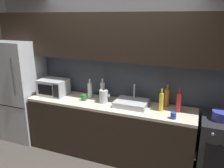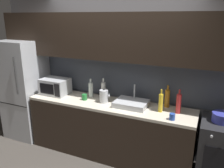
{
  "view_description": "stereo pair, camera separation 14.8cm",
  "coord_description": "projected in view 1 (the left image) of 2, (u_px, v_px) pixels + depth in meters",
  "views": [
    {
      "loc": [
        1.26,
        -2.12,
        2.19
      ],
      "look_at": [
        0.06,
        0.9,
        1.22
      ],
      "focal_mm": 36.3,
      "sensor_mm": 36.0,
      "label": 1
    },
    {
      "loc": [
        1.4,
        -2.06,
        2.19
      ],
      "look_at": [
        0.06,
        0.9,
        1.22
      ],
      "focal_mm": 36.3,
      "sensor_mm": 36.0,
      "label": 2
    }
  ],
  "objects": [
    {
      "name": "wine_bottle_amber",
      "position": [
        167.0,
        97.0,
        3.36
      ],
      "size": [
        0.07,
        0.07,
        0.33
      ],
      "color": "#B27019",
      "rests_on": "counter_run"
    },
    {
      "name": "wine_bottle_white",
      "position": [
        103.0,
        90.0,
        3.72
      ],
      "size": [
        0.07,
        0.07,
        0.32
      ],
      "color": "silver",
      "rests_on": "counter_run"
    },
    {
      "name": "wine_bottle_red",
      "position": [
        179.0,
        102.0,
        3.15
      ],
      "size": [
        0.07,
        0.07,
        0.34
      ],
      "color": "#A82323",
      "rests_on": "counter_run"
    },
    {
      "name": "cooking_pot",
      "position": [
        222.0,
        115.0,
        2.92
      ],
      "size": [
        0.25,
        0.25,
        0.12
      ],
      "color": "#333899",
      "rests_on": "oven_range"
    },
    {
      "name": "counter_run",
      "position": [
        108.0,
        129.0,
        3.64
      ],
      "size": [
        2.63,
        0.6,
        0.9
      ],
      "color": "black",
      "rests_on": "ground"
    },
    {
      "name": "refrigerator",
      "position": [
        22.0,
        91.0,
        4.11
      ],
      "size": [
        0.68,
        0.69,
        1.79
      ],
      "color": "#ADAFB5",
      "rests_on": "ground"
    },
    {
      "name": "microwave",
      "position": [
        53.0,
        87.0,
        3.84
      ],
      "size": [
        0.46,
        0.35,
        0.27
      ],
      "color": "#A8AAAF",
      "rests_on": "counter_run"
    },
    {
      "name": "sink_basin",
      "position": [
        131.0,
        103.0,
        3.39
      ],
      "size": [
        0.48,
        0.38,
        0.3
      ],
      "color": "#ADAFB5",
      "rests_on": "counter_run"
    },
    {
      "name": "kettle",
      "position": [
        104.0,
        96.0,
        3.5
      ],
      "size": [
        0.17,
        0.14,
        0.23
      ],
      "color": "#B7BABF",
      "rests_on": "counter_run"
    },
    {
      "name": "wine_bottle_yellow",
      "position": [
        161.0,
        102.0,
        3.18
      ],
      "size": [
        0.06,
        0.06,
        0.33
      ],
      "color": "gold",
      "rests_on": "counter_run"
    },
    {
      "name": "oven_range",
      "position": [
        222.0,
        151.0,
        3.05
      ],
      "size": [
        0.6,
        0.62,
        0.9
      ],
      "color": "#232326",
      "rests_on": "ground"
    },
    {
      "name": "wine_bottle_clear",
      "position": [
        90.0,
        90.0,
        3.72
      ],
      "size": [
        0.08,
        0.08,
        0.31
      ],
      "color": "silver",
      "rests_on": "counter_run"
    },
    {
      "name": "mug_blue",
      "position": [
        173.0,
        116.0,
        2.96
      ],
      "size": [
        0.07,
        0.07,
        0.09
      ],
      "primitive_type": "cylinder",
      "color": "#234299",
      "rests_on": "counter_run"
    },
    {
      "name": "mug_green",
      "position": [
        84.0,
        98.0,
        3.61
      ],
      "size": [
        0.08,
        0.08,
        0.09
      ],
      "primitive_type": "cylinder",
      "color": "#1E6B2D",
      "rests_on": "counter_run"
    },
    {
      "name": "back_wall",
      "position": [
        115.0,
        58.0,
        3.58
      ],
      "size": [
        4.37,
        0.44,
        2.5
      ],
      "color": "slate",
      "rests_on": "ground"
    }
  ]
}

